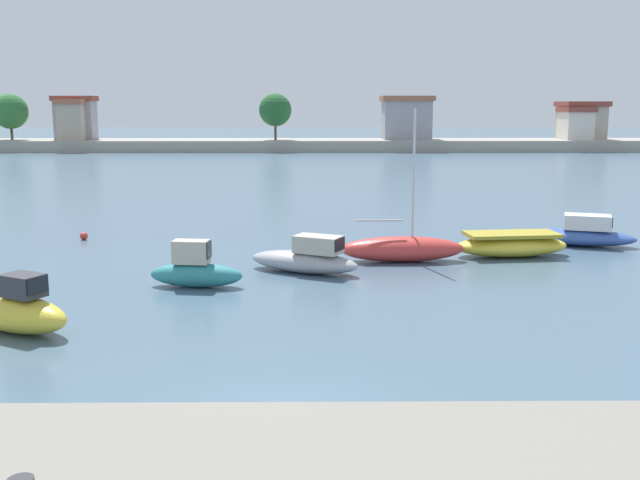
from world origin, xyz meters
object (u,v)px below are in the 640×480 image
Objects in this scene: mooring_buoy_1 at (84,236)px; moored_boat_1 at (195,270)px; mooring_buoy_0 at (297,255)px; moored_boat_2 at (306,259)px; moored_boat_4 at (511,245)px; moored_boat_5 at (579,234)px; moored_boat_0 at (14,310)px; moored_boat_3 at (402,248)px.

moored_boat_1 is at bearing -53.68° from mooring_buoy_1.
moored_boat_1 reaches higher than mooring_buoy_0.
moored_boat_2 is 2.59m from mooring_buoy_0.
moored_boat_5 is (3.74, 2.41, 0.03)m from moored_boat_4.
moored_boat_4 is 13.56× the size of mooring_buoy_1.
moored_boat_1 is 0.68× the size of moored_boat_4.
moored_boat_0 is 15.28m from moored_boat_3.
mooring_buoy_1 reaches higher than mooring_buoy_0.
moored_boat_4 is (8.68, 2.98, -0.05)m from moored_boat_2.
moored_boat_1 is 11.46m from mooring_buoy_1.
mooring_buoy_0 is (-9.09, -0.45, -0.32)m from moored_boat_4.
mooring_buoy_1 is (-6.78, 9.23, -0.41)m from moored_boat_1.
moored_boat_0 is 11.12× the size of mooring_buoy_1.
moored_boat_4 is at bearing 29.34° from moored_boat_1.
moored_boat_5 is (20.60, 12.74, -0.10)m from moored_boat_0.
moored_boat_3 is (7.80, 4.20, -0.05)m from moored_boat_1.
moored_boat_0 reaches higher than mooring_buoy_1.
moored_boat_1 reaches higher than moored_boat_2.
mooring_buoy_1 is (-14.58, 5.03, -0.35)m from moored_boat_3.
moored_boat_1 is at bearing 78.35° from moored_boat_0.
moored_boat_0 is 24.22m from moored_boat_5.
moored_boat_3 reaches higher than moored_boat_5.
mooring_buoy_0 is at bearing 60.68° from moored_boat_1.
mooring_buoy_1 is at bearing 172.22° from moored_boat_2.
mooring_buoy_0 is (-4.33, 0.56, -0.38)m from moored_boat_3.
moored_boat_0 is at bearing -128.22° from mooring_buoy_0.
moored_boat_3 is 4.87m from moored_boat_4.
moored_boat_3 is at bearing -7.37° from mooring_buoy_0.
moored_boat_1 is at bearing -153.77° from moored_boat_3.
moored_boat_5 is at bearing 19.85° from moored_boat_3.
moored_boat_5 reaches higher than mooring_buoy_1.
moored_boat_1 is at bearing -136.42° from moored_boat_5.
mooring_buoy_0 is at bearing 124.69° from moored_boat_2.
mooring_buoy_0 is 11.19m from mooring_buoy_1.
mooring_buoy_0 is (-0.41, 2.53, -0.37)m from moored_boat_2.
moored_boat_3 is at bearing -19.02° from mooring_buoy_1.
moored_boat_0 is 0.82× the size of moored_boat_4.
moored_boat_3 reaches higher than moored_boat_0.
mooring_buoy_0 is at bearing -148.89° from moored_boat_5.
moored_boat_2 reaches higher than moored_boat_4.
moored_boat_4 is at bearing -11.74° from mooring_buoy_1.
moored_boat_0 is at bearing -80.21° from mooring_buoy_1.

